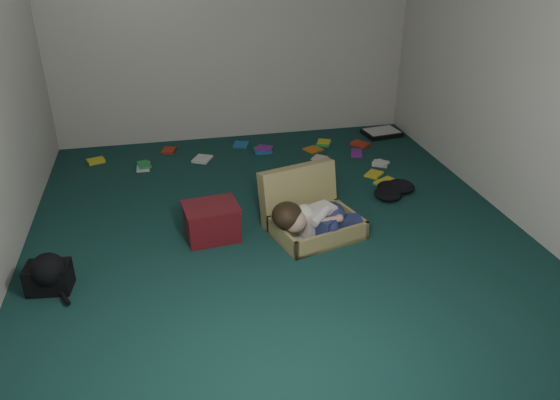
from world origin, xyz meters
name	(u,v)px	position (x,y,z in m)	size (l,w,h in m)	color
floor	(276,229)	(0.00, 0.00, 0.00)	(4.50, 4.50, 0.00)	#143A35
wall_back	(232,23)	(0.00, 2.25, 1.30)	(4.50, 4.50, 0.00)	silver
wall_front	(405,226)	(0.00, -2.25, 1.30)	(4.50, 4.50, 0.00)	silver
wall_right	(522,60)	(2.00, 0.00, 1.30)	(4.50, 4.50, 0.00)	silver
suitcase	(309,213)	(0.27, -0.04, 0.15)	(0.83, 0.82, 0.50)	tan
person	(315,218)	(0.27, -0.22, 0.19)	(0.75, 0.38, 0.31)	white
maroon_bin	(212,221)	(-0.53, -0.01, 0.15)	(0.46, 0.38, 0.29)	#5D1319
backpack	(49,276)	(-1.70, -0.47, 0.11)	(0.36, 0.29, 0.22)	black
clothing_pile	(393,189)	(1.19, 0.39, 0.06)	(0.41, 0.33, 0.13)	black
paper_tray	(382,133)	(1.70, 1.91, 0.03)	(0.46, 0.37, 0.06)	black
book_scatter	(280,157)	(0.37, 1.49, 0.01)	(3.12, 1.57, 0.02)	yellow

